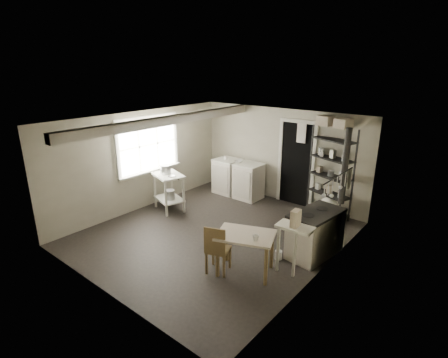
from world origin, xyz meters
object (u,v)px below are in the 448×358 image
Objects in this scene: stockpot at (166,171)px; stove at (315,232)px; prep_table at (169,194)px; flour_sack at (328,209)px; work_table at (245,252)px; base_cabinets at (238,178)px; chair at (218,245)px; shelf_rack at (331,176)px.

stove is at bearing 3.75° from stockpot.
prep_table is at bearing -168.30° from stove.
stove is at bearing 4.25° from prep_table.
work_table is at bearing -93.77° from flour_sack.
stockpot is at bearing -149.92° from flour_sack.
chair is at bearing -57.77° from base_cabinets.
stockpot is 0.25× the size of stove.
prep_table is 3.25× the size of stockpot.
chair reaches higher than stove.
work_table is at bearing -18.58° from prep_table.
prep_table is 0.96× the size of work_table.
work_table is 2.88m from flour_sack.
base_cabinets is 2.47m from flour_sack.
shelf_rack reaches higher than stove.
stove is 2.06× the size of flour_sack.
stove is (2.90, -1.52, -0.02)m from base_cabinets.
stove is at bearing -74.75° from flour_sack.
shelf_rack is at bearing 32.67° from stockpot.
shelf_rack is at bearing 61.67° from chair.
base_cabinets is (0.66, 1.79, 0.06)m from prep_table.
shelf_rack reaches higher than chair.
shelf_rack is 2.22× the size of work_table.
base_cabinets is 0.69× the size of shelf_rack.
chair is 3.19m from flour_sack.
prep_table is at bearing -127.89° from shelf_rack.
shelf_rack is at bearing 6.11° from base_cabinets.
stove is at bearing 36.36° from chair.
prep_table is 3.70m from shelf_rack.
stockpot is (-0.11, 0.02, 0.54)m from prep_table.
work_table is (3.03, -1.01, -0.56)m from stockpot.
stockpot reaches higher than work_table.
base_cabinets is at bearing 129.27° from work_table.
work_table is (2.27, -2.77, -0.08)m from base_cabinets.
flour_sack is (3.11, 1.89, -0.16)m from prep_table.
shelf_rack reaches higher than flour_sack.
base_cabinets is at bearing 66.43° from stockpot.
flour_sack is at bearing 112.71° from stove.
stove is 1.16× the size of work_table.
prep_table is 1.91m from base_cabinets.
flour_sack is at bearing 31.27° from prep_table.
work_table is 1.77× the size of flour_sack.
shelf_rack is at bearing 118.55° from flour_sack.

